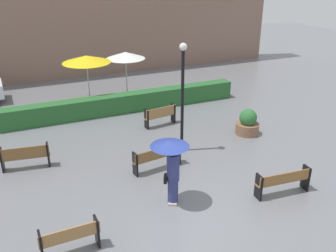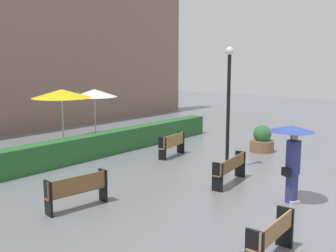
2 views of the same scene
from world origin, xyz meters
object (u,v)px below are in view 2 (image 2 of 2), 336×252
at_px(bench_near_left, 272,235).
at_px(bench_back_row, 173,143).
at_px(pedestrian_with_umbrella, 292,150).
at_px(planter_pot, 262,140).
at_px(bench_far_left, 78,189).
at_px(patio_umbrella_white, 94,93).
at_px(patio_umbrella_yellow, 62,94).
at_px(bench_mid_center, 231,167).
at_px(lamp_post, 229,96).

bearing_deg(bench_near_left, bench_back_row, 51.81).
distance_m(pedestrian_with_umbrella, planter_pot, 6.15).
bearing_deg(bench_near_left, bench_far_left, 97.73).
bearing_deg(bench_far_left, patio_umbrella_white, 46.95).
distance_m(patio_umbrella_yellow, patio_umbrella_white, 2.30).
xyz_separation_m(bench_back_row, patio_umbrella_yellow, (-2.32, 3.90, 1.91)).
xyz_separation_m(patio_umbrella_yellow, patio_umbrella_white, (2.21, 0.62, -0.14)).
relative_size(bench_back_row, patio_umbrella_white, 0.62).
bearing_deg(bench_far_left, bench_mid_center, -24.20).
height_order(planter_pot, patio_umbrella_white, patio_umbrella_white).
height_order(bench_far_left, patio_umbrella_yellow, patio_umbrella_yellow).
distance_m(bench_near_left, pedestrian_with_umbrella, 3.49).
distance_m(bench_near_left, patio_umbrella_white, 12.39).
bearing_deg(lamp_post, patio_umbrella_white, 89.35).
bearing_deg(lamp_post, patio_umbrella_yellow, 108.12).
bearing_deg(pedestrian_with_umbrella, bench_near_left, -162.87).
bearing_deg(patio_umbrella_white, bench_mid_center, -100.46).
distance_m(pedestrian_with_umbrella, lamp_post, 3.71).
relative_size(bench_back_row, pedestrian_with_umbrella, 0.74).
height_order(bench_mid_center, patio_umbrella_white, patio_umbrella_white).
relative_size(bench_near_left, lamp_post, 0.36).
distance_m(bench_near_left, bench_mid_center, 4.72).
bearing_deg(planter_pot, patio_umbrella_white, 115.01).
height_order(bench_far_left, patio_umbrella_white, patio_umbrella_white).
relative_size(pedestrian_with_umbrella, patio_umbrella_yellow, 0.80).
xyz_separation_m(lamp_post, patio_umbrella_white, (0.08, 7.12, -0.27)).
xyz_separation_m(planter_pot, patio_umbrella_yellow, (-5.39, 6.21, 1.96)).
xyz_separation_m(bench_mid_center, patio_umbrella_yellow, (-0.71, 7.49, 1.92)).
bearing_deg(patio_umbrella_yellow, patio_umbrella_white, 15.67).
bearing_deg(bench_mid_center, lamp_post, 34.84).
bearing_deg(bench_mid_center, patio_umbrella_white, 79.54).
bearing_deg(patio_umbrella_yellow, bench_far_left, -122.68).
bearing_deg(patio_umbrella_yellow, bench_back_row, -59.27).
distance_m(bench_far_left, lamp_post, 6.12).
bearing_deg(pedestrian_with_umbrella, patio_umbrella_yellow, 91.88).
xyz_separation_m(bench_near_left, patio_umbrella_yellow, (2.89, 10.53, 1.94)).
xyz_separation_m(bench_near_left, planter_pot, (8.29, 4.32, -0.02)).
distance_m(bench_far_left, planter_pot, 8.99).
height_order(pedestrian_with_umbrella, planter_pot, pedestrian_with_umbrella).
height_order(bench_far_left, lamp_post, lamp_post).
height_order(bench_mid_center, lamp_post, lamp_post).
relative_size(bench_mid_center, pedestrian_with_umbrella, 0.90).
xyz_separation_m(pedestrian_with_umbrella, patio_umbrella_yellow, (-0.31, 9.54, 0.99)).
bearing_deg(lamp_post, bench_far_left, 170.65).
distance_m(bench_mid_center, lamp_post, 2.67).
distance_m(bench_mid_center, pedestrian_with_umbrella, 2.28).
distance_m(lamp_post, patio_umbrella_white, 7.13).
distance_m(bench_mid_center, planter_pot, 4.85).
height_order(bench_back_row, bench_near_left, bench_back_row).
relative_size(bench_near_left, planter_pot, 1.35).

